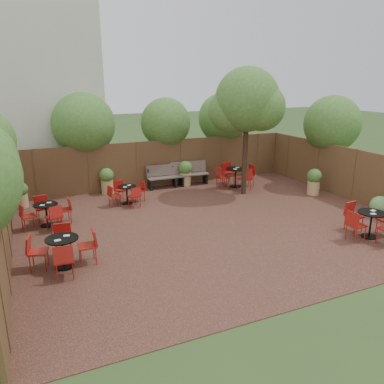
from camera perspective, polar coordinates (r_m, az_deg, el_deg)
name	(u,v)px	position (r m, az deg, el deg)	size (l,w,h in m)	color
ground	(212,224)	(12.49, 3.07, -4.73)	(80.00, 80.00, 0.00)	#354F23
courtyard_paving	(212,223)	(12.48, 3.07, -4.69)	(12.00, 10.00, 0.02)	#381A16
fence_back	(160,163)	(16.61, -4.75, 4.28)	(12.00, 0.08, 2.00)	#50321D
fence_left	(5,222)	(10.94, -26.17, -4.06)	(0.08, 10.00, 2.00)	#50321D
fence_right	(354,175)	(15.74, 22.99, 2.30)	(0.08, 10.00, 2.00)	#50321D
neighbour_building	(37,91)	(18.35, -22.10, 13.78)	(5.00, 4.00, 8.00)	beige
overhang_foliage	(133,133)	(13.60, -8.76, 8.72)	(15.78, 10.80, 2.62)	#3A6922
courtyard_tree	(247,104)	(15.09, 8.22, 12.92)	(2.66, 2.56, 4.97)	black
park_bench_left	(165,176)	(16.41, -4.04, 2.42)	(1.58, 0.52, 0.97)	brown
park_bench_right	(189,173)	(16.82, -0.40, 2.88)	(1.67, 0.67, 1.01)	brown
bistro_tables	(184,206)	(12.70, -1.23, -2.09)	(10.22, 8.00, 0.95)	black
planters	(171,180)	(15.47, -3.21, 1.79)	(11.33, 4.08, 1.08)	tan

